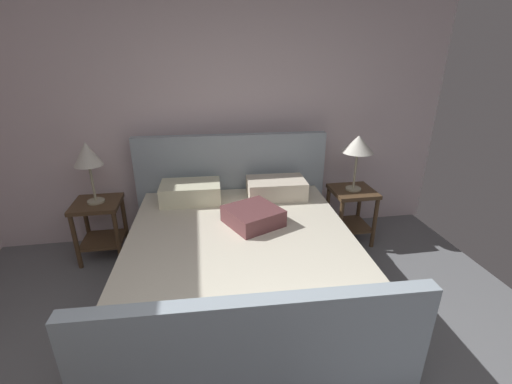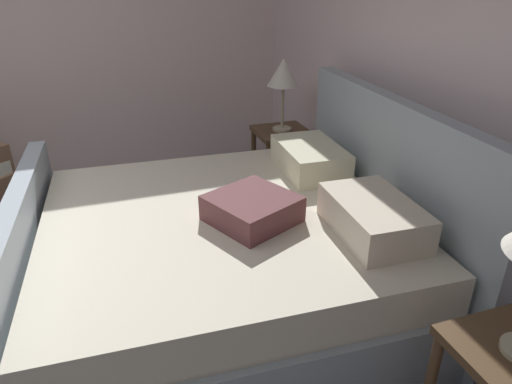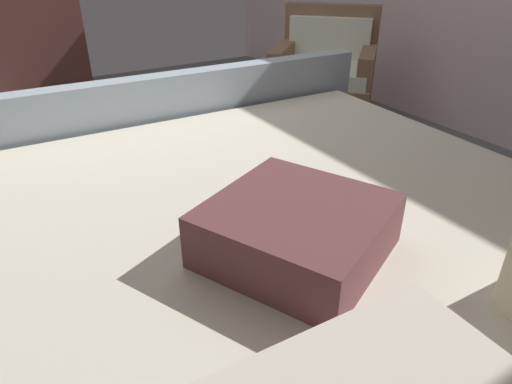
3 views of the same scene
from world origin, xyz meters
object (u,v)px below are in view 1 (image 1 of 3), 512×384
Objects in this scene: table_lamp_left at (87,156)px; nightstand_left at (100,220)px; nightstand_right at (351,207)px; bed at (240,258)px; table_lamp_right at (358,146)px.

nightstand_left is at bearing -90.00° from table_lamp_left.
nightstand_right is at bearing -2.36° from table_lamp_left.
bed is 1.65m from table_lamp_right.
table_lamp_left reaches higher than table_lamp_right.
table_lamp_left is (-1.30, 0.82, 0.72)m from bed.
nightstand_left is at bearing 177.64° from table_lamp_right.
table_lamp_left is (-2.60, 0.11, 0.66)m from nightstand_right.
nightstand_left is (-2.60, 0.11, 0.00)m from nightstand_right.
nightstand_left is 1.01× the size of table_lamp_left.
bed is 1.70m from table_lamp_left.
nightstand_right is at bearing -2.36° from nightstand_left.
table_lamp_right is at bearing 28.96° from bed.
table_lamp_left is at bearing 177.64° from table_lamp_right.
bed is 3.70× the size of nightstand_right.
nightstand_left is (-2.60, 0.11, -0.67)m from table_lamp_right.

